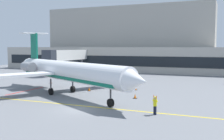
# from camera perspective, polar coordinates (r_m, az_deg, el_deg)

# --- Properties ---
(ground) EXTENTS (120.00, 120.00, 0.11)m
(ground) POSITION_cam_1_polar(r_m,az_deg,el_deg) (28.58, -7.20, -8.25)
(ground) COLOR slate
(terminal_building) EXTENTS (79.78, 14.23, 17.42)m
(terminal_building) POSITION_cam_1_polar(r_m,az_deg,el_deg) (75.56, 4.88, 5.08)
(terminal_building) COLOR #ADA89E
(terminal_building) RESTS_ON ground
(jet_bridge_west) EXTENTS (2.40, 16.60, 5.75)m
(jet_bridge_west) POSITION_cam_1_polar(r_m,az_deg,el_deg) (65.31, -9.48, 2.97)
(jet_bridge_west) COLOR silver
(jet_bridge_west) RESTS_ON ground
(regional_jet) EXTENTS (27.65, 23.46, 8.66)m
(regional_jet) POSITION_cam_1_polar(r_m,az_deg,el_deg) (37.54, -9.86, -0.16)
(regional_jet) COLOR white
(regional_jet) RESTS_ON ground
(baggage_tug) EXTENTS (1.96, 3.74, 2.03)m
(baggage_tug) POSITION_cam_1_polar(r_m,az_deg,el_deg) (57.56, -9.46, -0.72)
(baggage_tug) COLOR silver
(baggage_tug) RESTS_ON ground
(marshaller) EXTENTS (0.68, 0.61, 1.86)m
(marshaller) POSITION_cam_1_polar(r_m,az_deg,el_deg) (26.43, 8.88, -7.14)
(marshaller) COLOR #191E33
(marshaller) RESTS_ON ground
(safety_cone_alpha) EXTENTS (0.47, 0.47, 0.55)m
(safety_cone_alpha) POSITION_cam_1_polar(r_m,az_deg,el_deg) (34.48, 4.79, -5.47)
(safety_cone_alpha) COLOR orange
(safety_cone_alpha) RESTS_ON ground
(safety_cone_bravo) EXTENTS (0.47, 0.47, 0.55)m
(safety_cone_bravo) POSITION_cam_1_polar(r_m,az_deg,el_deg) (41.08, 4.88, -3.81)
(safety_cone_bravo) COLOR orange
(safety_cone_bravo) RESTS_ON ground
(safety_cone_charlie) EXTENTS (0.47, 0.47, 0.55)m
(safety_cone_charlie) POSITION_cam_1_polar(r_m,az_deg,el_deg) (40.25, -4.75, -3.99)
(safety_cone_charlie) COLOR orange
(safety_cone_charlie) RESTS_ON ground
(safety_cone_delta) EXTENTS (0.47, 0.47, 0.55)m
(safety_cone_delta) POSITION_cam_1_polar(r_m,az_deg,el_deg) (49.84, -12.53, -2.39)
(safety_cone_delta) COLOR orange
(safety_cone_delta) RESTS_ON ground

